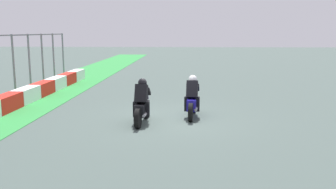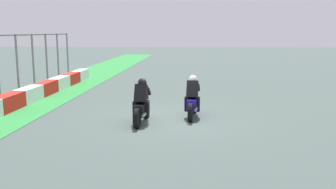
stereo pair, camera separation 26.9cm
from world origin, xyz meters
name	(u,v)px [view 1 (the left image)]	position (x,y,z in m)	size (l,w,h in m)	color
ground_plane	(171,119)	(0.00, 0.00, 0.00)	(120.00, 120.00, 0.00)	#43524D
rider_lane_a	(192,100)	(0.37, -0.76, 0.62)	(2.04, 0.56, 1.51)	black
rider_lane_b	(142,105)	(-0.63, 0.93, 0.62)	(2.04, 0.55, 1.51)	black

